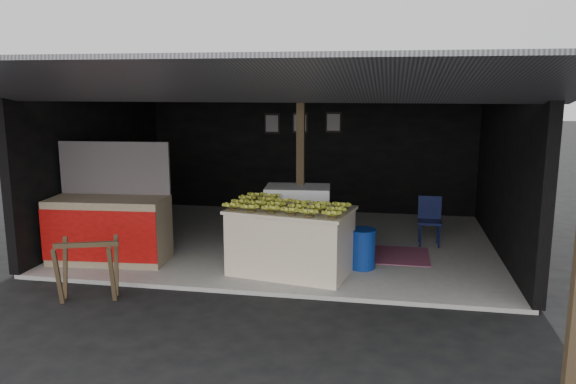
% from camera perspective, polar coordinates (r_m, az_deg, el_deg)
% --- Properties ---
extents(ground, '(80.00, 80.00, 0.00)m').
position_cam_1_polar(ground, '(7.47, -3.47, -10.46)').
color(ground, black).
rests_on(ground, ground).
extents(concrete_slab, '(7.00, 5.00, 0.06)m').
position_cam_1_polar(concrete_slab, '(9.78, 0.08, -5.08)').
color(concrete_slab, gray).
rests_on(concrete_slab, ground).
extents(shophouse, '(7.40, 7.29, 3.02)m').
position_cam_1_polar(shophouse, '(9.73, 0.42, 7.23)').
color(shophouse, black).
rests_on(shophouse, ground).
extents(banana_table, '(1.85, 1.32, 0.94)m').
position_cam_1_polar(banana_table, '(8.02, 0.29, -4.94)').
color(banana_table, silver).
rests_on(banana_table, concrete_slab).
extents(banana_pile, '(1.71, 1.20, 0.18)m').
position_cam_1_polar(banana_pile, '(7.88, 0.30, -1.04)').
color(banana_pile, gold).
rests_on(banana_pile, banana_table).
extents(white_crate, '(1.05, 0.76, 1.10)m').
position_cam_1_polar(white_crate, '(8.81, 0.98, -2.96)').
color(white_crate, white).
rests_on(white_crate, concrete_slab).
extents(neighbor_stall, '(1.80, 0.92, 1.80)m').
position_cam_1_polar(neighbor_stall, '(8.94, -17.69, -3.37)').
color(neighbor_stall, '#998466').
rests_on(neighbor_stall, concrete_slab).
extents(green_signboard, '(0.62, 0.14, 0.92)m').
position_cam_1_polar(green_signboard, '(8.99, -21.90, -4.06)').
color(green_signboard, black).
rests_on(green_signboard, concrete_slab).
extents(sawhorse, '(0.87, 0.87, 0.77)m').
position_cam_1_polar(sawhorse, '(7.56, -19.69, -6.91)').
color(sawhorse, '#453722').
rests_on(sawhorse, ground).
extents(water_barrel, '(0.38, 0.38, 0.56)m').
position_cam_1_polar(water_barrel, '(8.32, 7.55, -5.83)').
color(water_barrel, navy).
rests_on(water_barrel, concrete_slab).
extents(plastic_chair, '(0.39, 0.39, 0.81)m').
position_cam_1_polar(plastic_chair, '(9.73, 14.20, -2.43)').
color(plastic_chair, '#090F35').
rests_on(plastic_chair, concrete_slab).
extents(magenta_rug, '(1.50, 1.01, 0.01)m').
position_cam_1_polar(magenta_rug, '(9.07, 9.41, -6.28)').
color(magenta_rug, maroon).
rests_on(magenta_rug, concrete_slab).
extents(picture_frames, '(1.62, 0.04, 0.46)m').
position_cam_1_polar(picture_frames, '(11.82, 1.40, 7.03)').
color(picture_frames, black).
rests_on(picture_frames, shophouse).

